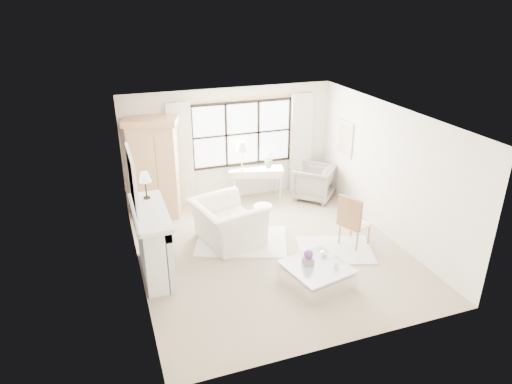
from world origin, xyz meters
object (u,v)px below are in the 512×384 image
console_table (256,184)px  coffee_table (317,275)px  club_armchair (227,223)px  armoire (155,167)px

console_table → coffee_table: size_ratio=1.16×
console_table → club_armchair: size_ratio=1.03×
console_table → coffee_table: bearing=-76.9°
armoire → coffee_table: armoire is taller
armoire → club_armchair: size_ratio=1.68×
console_table → club_armchair: 2.18m
armoire → club_armchair: (1.12, -1.79, -0.71)m
console_table → coffee_table: (-0.20, -3.74, -0.22)m
armoire → club_armchair: 2.23m
coffee_table → console_table: bearing=74.7°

